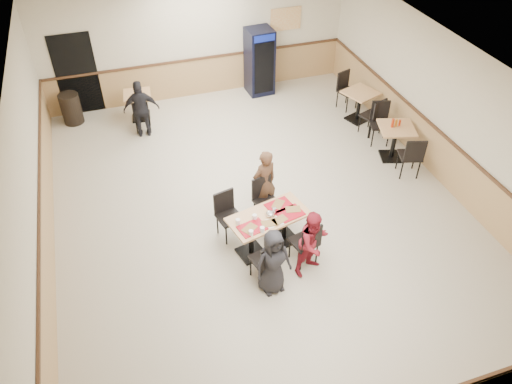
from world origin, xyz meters
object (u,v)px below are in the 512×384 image
object	(u,v)px
main_table	(268,226)
diner_man_opposite	(264,183)
diner_woman_left	(273,262)
pepsi_cooler	(260,62)
lone_diner	(141,109)
back_table	(138,102)
side_table_far	(359,102)
side_table_near	(395,138)
diner_woman_right	(313,243)
trash_bin	(71,109)

from	to	relation	value
main_table	diner_man_opposite	distance (m)	1.00
diner_woman_left	pepsi_cooler	distance (m)	6.92
lone_diner	back_table	size ratio (longest dim) A/B	1.96
diner_woman_left	lone_diner	world-z (taller)	lone_diner
lone_diner	diner_man_opposite	bearing A→B (deg)	124.26
side_table_far	main_table	bearing A→B (deg)	-136.10
diner_woman_left	back_table	world-z (taller)	diner_woman_left
main_table	side_table_far	world-z (taller)	side_table_far
side_table_near	diner_woman_right	bearing A→B (deg)	-140.48
lone_diner	pepsi_cooler	bearing A→B (deg)	-153.63
trash_bin	diner_woman_left	bearing A→B (deg)	-65.75
main_table	pepsi_cooler	bearing A→B (deg)	59.93
back_table	trash_bin	bearing A→B (deg)	167.82
diner_woman_left	trash_bin	bearing A→B (deg)	106.54
diner_woman_right	lone_diner	distance (m)	5.66
diner_woman_right	pepsi_cooler	distance (m)	6.55
diner_man_opposite	diner_woman_right	bearing A→B (deg)	83.15
side_table_near	trash_bin	bearing A→B (deg)	150.59
pepsi_cooler	diner_woman_left	bearing A→B (deg)	-109.99
diner_woman_left	lone_diner	xyz separation A→B (m)	(-1.34, 5.43, 0.07)
main_table	trash_bin	distance (m)	6.48
back_table	main_table	bearing A→B (deg)	-73.22
diner_woman_right	side_table_far	xyz separation A→B (m)	(3.09, 4.26, -0.13)
diner_woman_left	diner_woman_right	distance (m)	0.82
diner_woman_right	lone_diner	bearing A→B (deg)	90.28
main_table	trash_bin	xyz separation A→B (m)	(-3.21, 5.63, -0.12)
side_table_far	pepsi_cooler	bearing A→B (deg)	130.90
diner_woman_right	back_table	distance (m)	6.41
pepsi_cooler	diner_man_opposite	bearing A→B (deg)	-110.73
main_table	diner_woman_right	world-z (taller)	diner_woman_right
diner_woman_left	side_table_far	bearing A→B (deg)	41.13
side_table_far	pepsi_cooler	size ratio (longest dim) A/B	0.53
lone_diner	pepsi_cooler	distance (m)	3.54
pepsi_cooler	trash_bin	xyz separation A→B (m)	(-4.95, -0.04, -0.50)
diner_man_opposite	side_table_far	xyz separation A→B (m)	(3.38, 2.54, -0.20)
lone_diner	trash_bin	xyz separation A→B (m)	(-1.62, 1.15, -0.33)
lone_diner	side_table_near	world-z (taller)	lone_diner
main_table	side_table_near	world-z (taller)	side_table_near
diner_woman_left	pepsi_cooler	world-z (taller)	pepsi_cooler
lone_diner	trash_bin	size ratio (longest dim) A/B	1.85
side_table_near	side_table_far	size ratio (longest dim) A/B	1.00
back_table	side_table_far	bearing A→B (deg)	-18.90
diner_woman_right	side_table_far	world-z (taller)	diner_woman_right
back_table	lone_diner	bearing A→B (deg)	-90.00
main_table	back_table	distance (m)	5.51
trash_bin	side_table_far	bearing A→B (deg)	-17.35
diner_man_opposite	back_table	size ratio (longest dim) A/B	1.99
diner_woman_right	side_table_far	distance (m)	5.26
diner_woman_left	side_table_far	size ratio (longest dim) A/B	1.37
lone_diner	trash_bin	distance (m)	2.01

